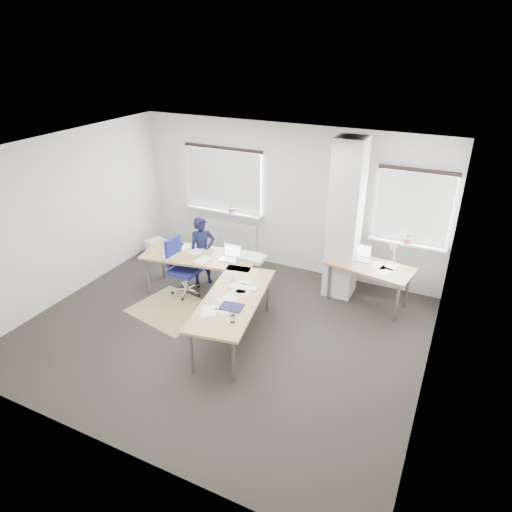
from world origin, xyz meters
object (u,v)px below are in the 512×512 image
at_px(desk_main, 218,277).
at_px(desk_side, 370,267).
at_px(person, 203,251).
at_px(task_chair, 184,279).

distance_m(desk_main, desk_side, 2.55).
relative_size(desk_side, person, 1.16).
bearing_deg(desk_side, task_chair, -150.19).
xyz_separation_m(desk_main, task_chair, (-0.89, 0.30, -0.40)).
relative_size(task_chair, person, 0.81).
xyz_separation_m(desk_main, person, (-0.78, 0.78, -0.05)).
xyz_separation_m(desk_side, task_chair, (-3.02, -1.09, -0.39)).
bearing_deg(task_chair, desk_side, 22.32).
height_order(desk_main, desk_side, desk_side).
relative_size(desk_main, desk_side, 1.88).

